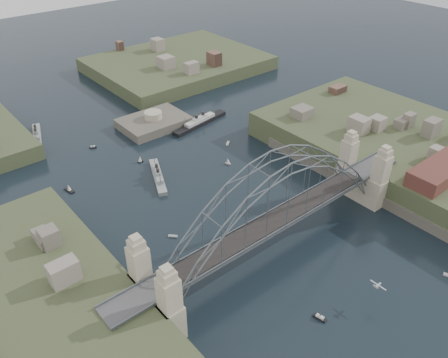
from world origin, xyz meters
TOP-DOWN VIEW (x-y plane):
  - ground at (0.00, 0.00)m, footprint 500.00×500.00m
  - bridge at (0.00, 0.00)m, footprint 84.00×13.80m
  - shore_east at (57.32, 0.00)m, footprint 50.50×90.00m
  - headland_ne at (50.00, 110.00)m, footprint 70.00×55.00m
  - fort_island at (12.00, 70.00)m, footprint 22.00×16.00m
  - wharf_shed at (44.00, -14.00)m, footprint 20.00×8.00m
  - naval_cruiser_near at (-4.64, 41.74)m, footprint 9.53×17.49m
  - naval_cruiser_far at (-22.05, 87.31)m, footprint 7.68×16.88m
  - ocean_liner at (24.92, 60.96)m, footprint 23.56×6.80m
  - aeroplane at (4.09, -24.11)m, footprint 1.86×3.54m
  - small_boat_a at (-15.66, 18.23)m, footprint 2.06×2.10m
  - small_boat_b at (15.59, 34.87)m, footprint 1.43×1.78m
  - small_boat_c at (-7.35, -19.87)m, footprint 1.45×2.78m
  - small_boat_d at (23.51, 44.35)m, footprint 2.43×2.17m
  - small_boat_e at (-26.65, 52.00)m, footprint 1.83×3.64m
  - small_boat_f at (-3.89, 52.61)m, footprint 1.75×1.27m
  - small_boat_h at (-10.99, 69.65)m, footprint 2.32×1.61m

SIDE VIEW (x-z plane):
  - fort_island at x=12.00m, z-range -5.04..4.36m
  - ground at x=0.00m, z-range 0.00..0.00m
  - small_boat_a at x=-15.66m, z-range -0.08..0.38m
  - small_boat_d at x=23.51m, z-range -0.08..0.38m
  - small_boat_c at x=-7.35m, z-range -0.43..1.00m
  - small_boat_h at x=-10.99m, z-range -0.43..1.00m
  - small_boat_e at x=-26.65m, z-range -0.51..1.86m
  - headland_ne at x=50.00m, z-range -4.00..5.50m
  - naval_cruiser_near at x=-4.64m, z-range -1.87..3.55m
  - ocean_liner at x=24.92m, z-range -1.98..3.75m
  - naval_cruiser_far at x=-22.05m, z-range -1.98..3.77m
  - small_boat_b at x=15.59m, z-range -0.19..2.19m
  - small_boat_f at x=-3.89m, z-range -0.18..2.19m
  - shore_east at x=57.32m, z-range -4.03..7.97m
  - aeroplane at x=4.09m, z-range 4.51..5.03m
  - wharf_shed at x=44.00m, z-range 8.00..12.00m
  - bridge at x=0.00m, z-range 0.02..24.62m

